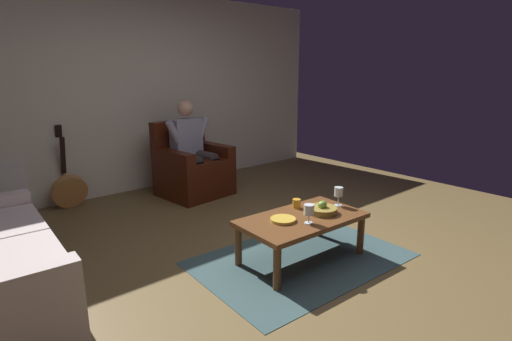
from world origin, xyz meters
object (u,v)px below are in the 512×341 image
(armchair, at_px, (192,170))
(fruit_bowl, at_px, (322,209))
(coffee_table, at_px, (302,223))
(guitar, at_px, (69,189))
(decorative_dish, at_px, (283,220))
(candle_jar, at_px, (297,203))
(wine_glass_far, at_px, (339,193))
(person_seated, at_px, (192,145))
(wine_glass_near, at_px, (309,211))

(armchair, bearing_deg, fruit_bowl, 81.48)
(coffee_table, distance_m, fruit_bowl, 0.22)
(guitar, xyz_separation_m, decorative_dish, (-0.91, 2.63, 0.17))
(candle_jar, bearing_deg, decorative_dish, 25.83)
(coffee_table, height_order, fruit_bowl, fruit_bowl)
(decorative_dish, bearing_deg, wine_glass_far, 175.35)
(wine_glass_far, bearing_deg, person_seated, -85.25)
(person_seated, xyz_separation_m, fruit_bowl, (0.07, 2.20, -0.23))
(wine_glass_near, height_order, candle_jar, wine_glass_near)
(person_seated, distance_m, wine_glass_far, 2.19)
(wine_glass_far, relative_size, fruit_bowl, 0.68)
(wine_glass_far, distance_m, candle_jar, 0.39)
(wine_glass_far, distance_m, decorative_dish, 0.65)
(guitar, bearing_deg, candle_jar, 116.35)
(armchair, distance_m, wine_glass_far, 2.20)
(armchair, distance_m, person_seated, 0.33)
(armchair, bearing_deg, candle_jar, 79.15)
(fruit_bowl, bearing_deg, armchair, -91.75)
(person_seated, bearing_deg, wine_glass_near, 74.90)
(person_seated, height_order, guitar, person_seated)
(armchair, height_order, wine_glass_far, armchair)
(person_seated, xyz_separation_m, wine_glass_far, (-0.18, 2.17, -0.15))
(armchair, xyz_separation_m, wine_glass_far, (-0.18, 2.19, 0.18))
(person_seated, height_order, coffee_table, person_seated)
(armchair, bearing_deg, guitar, -26.55)
(fruit_bowl, bearing_deg, wine_glass_far, -173.55)
(person_seated, distance_m, decorative_dish, 2.19)
(wine_glass_near, bearing_deg, guitar, -69.68)
(candle_jar, bearing_deg, person_seated, -94.15)
(coffee_table, height_order, candle_jar, candle_jar)
(coffee_table, xyz_separation_m, fruit_bowl, (-0.20, 0.04, 0.08))
(decorative_dish, bearing_deg, person_seated, -102.14)
(person_seated, bearing_deg, decorative_dish, 71.09)
(armchair, relative_size, person_seated, 0.78)
(fruit_bowl, distance_m, decorative_dish, 0.40)
(wine_glass_far, bearing_deg, candle_jar, -32.17)
(wine_glass_far, xyz_separation_m, fruit_bowl, (0.25, 0.03, -0.09))
(person_seated, relative_size, coffee_table, 1.11)
(person_seated, xyz_separation_m, coffee_table, (0.27, 2.16, -0.32))
(armchair, distance_m, fruit_bowl, 2.22)
(armchair, xyz_separation_m, candle_jar, (0.14, 1.98, 0.10))
(wine_glass_near, distance_m, decorative_dish, 0.23)
(candle_jar, bearing_deg, wine_glass_near, 58.93)
(coffee_table, xyz_separation_m, guitar, (1.10, -2.66, -0.11))
(person_seated, bearing_deg, armchair, -90.00)
(wine_glass_far, distance_m, fruit_bowl, 0.27)
(fruit_bowl, bearing_deg, coffee_table, -12.26)
(candle_jar, bearing_deg, armchair, -94.08)
(wine_glass_near, relative_size, decorative_dish, 0.76)
(wine_glass_near, relative_size, wine_glass_far, 0.91)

